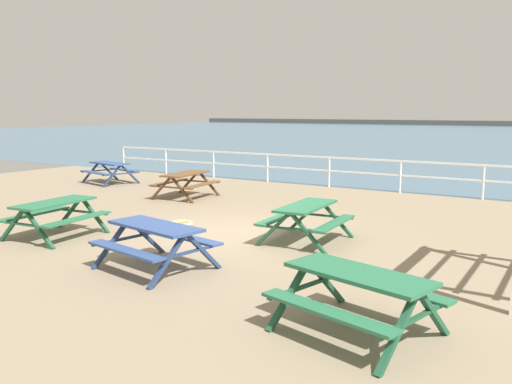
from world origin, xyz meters
TOP-DOWN VIEW (x-y plane):
  - ground_plane at (0.00, 0.00)m, footprint 30.00×24.00m
  - seaward_railing at (0.00, 7.75)m, footprint 23.07×0.07m
  - picnic_table_near_left at (-4.10, 3.21)m, footprint 1.72×1.96m
  - picnic_table_near_right at (1.63, 0.18)m, footprint 1.64×1.89m
  - picnic_table_mid_centre at (0.31, -2.91)m, footprint 2.03×1.80m
  - picnic_table_far_left at (4.22, -3.59)m, footprint 2.10×1.89m
  - picnic_table_seaward at (-8.62, 4.28)m, footprint 2.09×1.87m
  - picnic_table_corner at (-3.11, -2.32)m, footprint 1.70×1.95m
  - rope_coil at (-1.52, -0.06)m, footprint 0.55×0.55m

SIDE VIEW (x-z plane):
  - ground_plane at x=0.00m, z-range -0.20..0.00m
  - rope_coil at x=-1.52m, z-range 0.00..0.11m
  - picnic_table_near_left at x=-4.10m, z-range 0.19..0.98m
  - picnic_table_near_right at x=1.63m, z-range 0.19..0.98m
  - picnic_table_mid_centre at x=0.31m, z-range 0.19..0.98m
  - picnic_table_far_left at x=4.22m, z-range 0.19..0.98m
  - picnic_table_seaward at x=-8.62m, z-range 0.19..0.98m
  - picnic_table_corner at x=-3.11m, z-range 0.19..0.98m
  - seaward_railing at x=0.00m, z-range 0.23..1.31m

